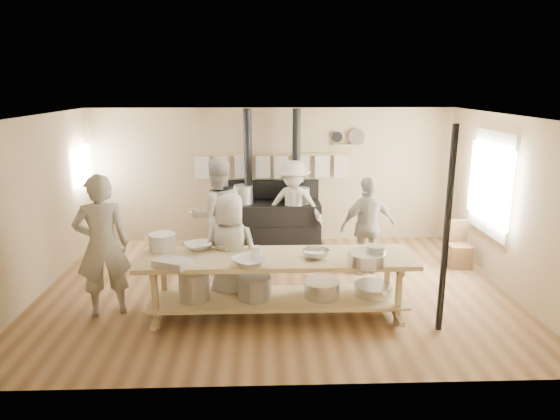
% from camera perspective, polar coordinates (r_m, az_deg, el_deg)
% --- Properties ---
extents(ground, '(7.00, 7.00, 0.00)m').
position_cam_1_polar(ground, '(7.71, -0.52, -9.01)').
color(ground, brown).
rests_on(ground, ground).
extents(room_shell, '(7.00, 7.00, 7.00)m').
position_cam_1_polar(room_shell, '(7.22, -0.55, 2.90)').
color(room_shell, tan).
rests_on(room_shell, ground).
extents(window_right, '(0.09, 1.50, 1.65)m').
position_cam_1_polar(window_right, '(8.64, 23.04, 2.82)').
color(window_right, beige).
rests_on(window_right, ground).
extents(left_opening, '(0.00, 0.90, 0.90)m').
position_cam_1_polar(left_opening, '(9.75, -21.66, 4.75)').
color(left_opening, white).
rests_on(left_opening, ground).
extents(stove, '(1.90, 0.75, 2.60)m').
position_cam_1_polar(stove, '(9.54, -0.90, -1.07)').
color(stove, black).
rests_on(stove, ground).
extents(towel_rail, '(3.00, 0.04, 0.47)m').
position_cam_1_polar(towel_rail, '(9.59, -0.92, 5.33)').
color(towel_rail, tan).
rests_on(towel_rail, ground).
extents(back_wall_shelf, '(0.63, 0.14, 0.32)m').
position_cam_1_polar(back_wall_shelf, '(9.71, 7.83, 7.99)').
color(back_wall_shelf, tan).
rests_on(back_wall_shelf, ground).
extents(prep_table, '(3.60, 0.90, 0.85)m').
position_cam_1_polar(prep_table, '(6.68, -0.40, -7.98)').
color(prep_table, tan).
rests_on(prep_table, ground).
extents(support_post, '(0.08, 0.08, 2.60)m').
position_cam_1_polar(support_post, '(6.39, 18.52, -2.37)').
color(support_post, black).
rests_on(support_post, ground).
extents(cook_far_left, '(0.81, 0.65, 1.93)m').
position_cam_1_polar(cook_far_left, '(7.00, -19.65, -3.88)').
color(cook_far_left, '#ADA699').
rests_on(cook_far_left, ground).
extents(cook_left, '(1.09, 0.95, 1.88)m').
position_cam_1_polar(cook_left, '(8.23, -7.17, -0.66)').
color(cook_left, '#ADA699').
rests_on(cook_left, ground).
extents(cook_center, '(0.87, 0.64, 1.61)m').
position_cam_1_polar(cook_center, '(6.93, -5.71, -4.66)').
color(cook_center, '#ADA699').
rests_on(cook_center, ground).
extents(cook_right, '(1.01, 0.62, 1.61)m').
position_cam_1_polar(cook_right, '(8.20, 10.00, -1.82)').
color(cook_right, '#ADA699').
rests_on(cook_right, ground).
extents(cook_by_window, '(1.19, 0.81, 1.69)m').
position_cam_1_polar(cook_by_window, '(9.18, 1.51, 0.42)').
color(cook_by_window, '#ADA699').
rests_on(cook_by_window, ground).
extents(chair, '(0.38, 0.38, 0.78)m').
position_cam_1_polar(chair, '(9.07, 19.71, -4.68)').
color(chair, '#533821').
rests_on(chair, ground).
extents(bowl_white_a, '(0.47, 0.47, 0.09)m').
position_cam_1_polar(bowl_white_a, '(6.91, -9.36, -4.08)').
color(bowl_white_a, white).
rests_on(bowl_white_a, prep_table).
extents(bowl_steel_a, '(0.37, 0.37, 0.09)m').
position_cam_1_polar(bowl_steel_a, '(6.88, -6.51, -4.07)').
color(bowl_steel_a, silver).
rests_on(bowl_steel_a, prep_table).
extents(bowl_white_b, '(0.59, 0.59, 0.10)m').
position_cam_1_polar(bowl_white_b, '(6.23, -3.50, -5.91)').
color(bowl_white_b, white).
rests_on(bowl_white_b, prep_table).
extents(bowl_steel_b, '(0.43, 0.43, 0.11)m').
position_cam_1_polar(bowl_steel_b, '(6.50, 4.12, -5.01)').
color(bowl_steel_b, silver).
rests_on(bowl_steel_b, prep_table).
extents(roasting_pan, '(0.50, 0.43, 0.09)m').
position_cam_1_polar(roasting_pan, '(6.33, -12.23, -5.94)').
color(roasting_pan, '#B2B2B7').
rests_on(roasting_pan, prep_table).
extents(mixing_bowl_large, '(0.50, 0.50, 0.15)m').
position_cam_1_polar(mixing_bowl_large, '(6.35, 9.87, -5.47)').
color(mixing_bowl_large, silver).
rests_on(mixing_bowl_large, prep_table).
extents(bucket_galv, '(0.31, 0.31, 0.22)m').
position_cam_1_polar(bucket_galv, '(6.43, 10.84, -4.95)').
color(bucket_galv, gray).
rests_on(bucket_galv, prep_table).
extents(deep_bowl_enamel, '(0.45, 0.45, 0.22)m').
position_cam_1_polar(deep_bowl_enamel, '(6.97, -13.28, -3.55)').
color(deep_bowl_enamel, white).
rests_on(deep_bowl_enamel, prep_table).
extents(pitcher, '(0.15, 0.15, 0.20)m').
position_cam_1_polar(pitcher, '(6.36, -2.67, -5.04)').
color(pitcher, white).
rests_on(pitcher, prep_table).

